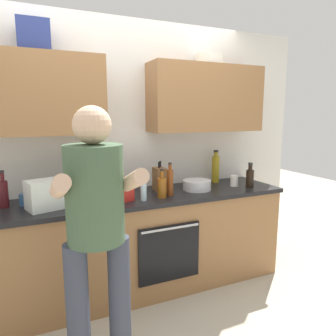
# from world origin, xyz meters

# --- Properties ---
(ground_plane) EXTENTS (12.00, 12.00, 0.00)m
(ground_plane) POSITION_xyz_m (0.00, 0.00, 0.00)
(ground_plane) COLOR #B2A893
(back_wall_unit) EXTENTS (4.00, 0.38, 2.50)m
(back_wall_unit) POSITION_xyz_m (-0.00, 0.27, 1.50)
(back_wall_unit) COLOR silver
(back_wall_unit) RESTS_ON ground
(counter) EXTENTS (2.84, 0.67, 0.90)m
(counter) POSITION_xyz_m (0.00, -0.00, 0.45)
(counter) COLOR olive
(counter) RESTS_ON ground
(person_standing) EXTENTS (0.49, 0.45, 1.67)m
(person_standing) POSITION_xyz_m (-0.51, -0.81, 0.99)
(person_standing) COLOR #383D4C
(person_standing) RESTS_ON ground
(bottle_soy) EXTENTS (0.08, 0.08, 0.25)m
(bottle_soy) POSITION_xyz_m (1.14, -0.15, 1.00)
(bottle_soy) COLOR black
(bottle_soy) RESTS_ON counter
(bottle_water) EXTENTS (0.05, 0.05, 0.22)m
(bottle_water) POSITION_xyz_m (0.02, -0.17, 0.99)
(bottle_water) COLOR silver
(bottle_water) RESTS_ON counter
(bottle_syrup) EXTENTS (0.08, 0.08, 0.25)m
(bottle_syrup) POSITION_xyz_m (0.19, -0.15, 0.99)
(bottle_syrup) COLOR #8C4C14
(bottle_syrup) RESTS_ON counter
(bottle_soda) EXTENTS (0.07, 0.07, 0.27)m
(bottle_soda) POSITION_xyz_m (-0.29, 0.14, 1.01)
(bottle_soda) COLOR #198C33
(bottle_soda) RESTS_ON counter
(bottle_vinegar) EXTENTS (0.06, 0.06, 0.30)m
(bottle_vinegar) POSITION_xyz_m (0.29, -0.12, 1.03)
(bottle_vinegar) COLOR brown
(bottle_vinegar) RESTS_ON counter
(bottle_wine) EXTENTS (0.07, 0.07, 0.29)m
(bottle_wine) POSITION_xyz_m (-1.05, 0.08, 1.02)
(bottle_wine) COLOR #471419
(bottle_wine) RESTS_ON counter
(bottle_oil) EXTENTS (0.08, 0.08, 0.34)m
(bottle_oil) POSITION_xyz_m (0.96, 0.20, 1.05)
(bottle_oil) COLOR olive
(bottle_oil) RESTS_ON counter
(cup_tea) EXTENTS (0.09, 0.09, 0.09)m
(cup_tea) POSITION_xyz_m (-0.90, 0.09, 0.95)
(cup_tea) COLOR #33598C
(cup_tea) RESTS_ON counter
(cup_coffee) EXTENTS (0.08, 0.08, 0.11)m
(cup_coffee) POSITION_xyz_m (1.04, -0.04, 0.95)
(cup_coffee) COLOR white
(cup_coffee) RESTS_ON counter
(mixing_bowl) EXTENTS (0.27, 0.27, 0.09)m
(mixing_bowl) POSITION_xyz_m (0.62, -0.02, 0.95)
(mixing_bowl) COLOR silver
(mixing_bowl) RESTS_ON counter
(knife_block) EXTENTS (0.10, 0.14, 0.28)m
(knife_block) POSITION_xyz_m (0.27, 0.09, 1.01)
(knife_block) COLOR brown
(knife_block) RESTS_ON counter
(potted_herb) EXTENTS (0.18, 0.18, 0.28)m
(potted_herb) POSITION_xyz_m (-0.48, -0.01, 1.06)
(potted_herb) COLOR #9E6647
(potted_herb) RESTS_ON counter
(grocery_bag_crisps) EXTENTS (0.28, 0.26, 0.18)m
(grocery_bag_crisps) POSITION_xyz_m (-0.20, -0.08, 0.99)
(grocery_bag_crisps) COLOR red
(grocery_bag_crisps) RESTS_ON counter
(grocery_bag_produce) EXTENTS (0.29, 0.26, 0.23)m
(grocery_bag_produce) POSITION_xyz_m (-0.76, -0.09, 1.01)
(grocery_bag_produce) COLOR silver
(grocery_bag_produce) RESTS_ON counter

